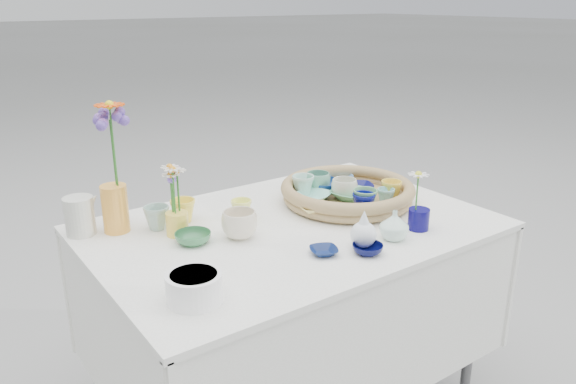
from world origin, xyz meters
TOP-DOWN VIEW (x-y plane):
  - wicker_tray at (0.28, 0.05)m, footprint 0.47×0.47m
  - tray_ceramic_0 at (0.27, 0.16)m, footprint 0.16×0.16m
  - tray_ceramic_1 at (0.37, 0.08)m, footprint 0.14×0.14m
  - tray_ceramic_2 at (0.39, -0.05)m, footprint 0.09×0.09m
  - tray_ceramic_3 at (0.28, 0.03)m, footprint 0.17×0.17m
  - tray_ceramic_4 at (0.24, -0.08)m, footprint 0.11×0.11m
  - tray_ceramic_5 at (0.17, 0.10)m, footprint 0.15×0.15m
  - tray_ceramic_6 at (0.17, 0.16)m, footprint 0.10×0.10m
  - tray_ceramic_7 at (0.27, 0.05)m, footprint 0.12×0.12m
  - tray_ceramic_8 at (0.37, 0.19)m, footprint 0.12×0.12m
  - tray_ceramic_9 at (0.22, -0.10)m, footprint 0.08×0.08m
  - tray_ceramic_10 at (0.10, 0.01)m, footprint 0.13×0.13m
  - tray_ceramic_11 at (0.35, -0.07)m, footprint 0.07×0.07m
  - tray_ceramic_12 at (0.24, 0.17)m, footprint 0.11×0.11m
  - loose_ceramic_0 at (-0.27, 0.22)m, footprint 0.10×0.10m
  - loose_ceramic_1 at (-0.10, 0.14)m, footprint 0.09×0.09m
  - loose_ceramic_2 at (-0.32, 0.05)m, footprint 0.13×0.13m
  - loose_ceramic_3 at (-0.19, 0.01)m, footprint 0.14×0.14m
  - loose_ceramic_4 at (-0.06, -0.23)m, footprint 0.10×0.10m
  - loose_ceramic_5 at (-0.37, 0.22)m, footprint 0.11×0.11m
  - loose_ceramic_6 at (0.05, -0.30)m, footprint 0.10×0.10m
  - fluted_bowl at (-0.47, -0.25)m, footprint 0.16×0.16m
  - bud_vase_paleblue at (0.07, -0.26)m, footprint 0.09×0.09m
  - bud_vase_seafoam at (0.18, -0.27)m, footprint 0.11×0.11m
  - bud_vase_cobalt at (0.30, -0.26)m, footprint 0.09×0.09m
  - single_daisy at (0.29, -0.26)m, footprint 0.10×0.10m
  - tall_vase_yellow at (-0.48, 0.27)m, footprint 0.08×0.08m
  - gerbera at (-0.46, 0.26)m, footprint 0.11×0.11m
  - hydrangea at (-0.46, 0.28)m, footprint 0.10×0.10m
  - white_pitcher at (-0.57, 0.31)m, footprint 0.15×0.13m
  - daisy_cup at (-0.33, 0.14)m, footprint 0.08×0.08m
  - daisy_posy at (-0.33, 0.13)m, footprint 0.11×0.11m

SIDE VIEW (x-z plane):
  - loose_ceramic_4 at x=-0.06m, z-range 0.77..0.78m
  - loose_ceramic_6 at x=0.05m, z-range 0.77..0.79m
  - loose_ceramic_2 at x=-0.32m, z-range 0.77..0.80m
  - tray_ceramic_10 at x=0.10m, z-range 0.78..0.81m
  - tray_ceramic_1 at x=0.37m, z-range 0.78..0.81m
  - loose_ceramic_1 at x=-0.10m, z-range 0.77..0.83m
  - tray_ceramic_5 at x=0.17m, z-range 0.78..0.81m
  - tray_ceramic_8 at x=0.37m, z-range 0.78..0.81m
  - bud_vase_cobalt at x=0.30m, z-range 0.77..0.83m
  - tray_ceramic_3 at x=0.28m, z-range 0.78..0.82m
  - fluted_bowl at x=-0.47m, z-range 0.77..0.84m
  - daisy_cup at x=-0.33m, z-range 0.77..0.84m
  - tray_ceramic_0 at x=0.27m, z-range 0.78..0.82m
  - loose_ceramic_5 at x=-0.37m, z-range 0.77..0.84m
  - loose_ceramic_0 at x=-0.27m, z-range 0.77..0.84m
  - wicker_tray at x=0.28m, z-range 0.77..0.84m
  - loose_ceramic_3 at x=-0.19m, z-range 0.77..0.85m
  - bud_vase_seafoam at x=0.18m, z-range 0.77..0.86m
  - tray_ceramic_11 at x=0.35m, z-range 0.78..0.84m
  - tray_ceramic_2 at x=0.39m, z-range 0.78..0.85m
  - tray_ceramic_9 at x=0.22m, z-range 0.78..0.85m
  - tray_ceramic_12 at x=0.24m, z-range 0.78..0.85m
  - tray_ceramic_7 at x=0.27m, z-range 0.78..0.86m
  - tray_ceramic_6 at x=0.17m, z-range 0.78..0.86m
  - tray_ceramic_4 at x=0.24m, z-range 0.78..0.86m
  - bud_vase_paleblue at x=0.07m, z-range 0.77..0.88m
  - white_pitcher at x=-0.57m, z-range 0.77..0.89m
  - tall_vase_yellow at x=-0.48m, z-range 0.76..0.92m
  - single_daisy at x=0.29m, z-range 0.82..0.96m
  - daisy_posy at x=-0.33m, z-range 0.84..1.00m
  - hydrangea at x=-0.46m, z-range 0.88..1.16m
  - gerbera at x=-0.46m, z-range 0.91..1.17m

